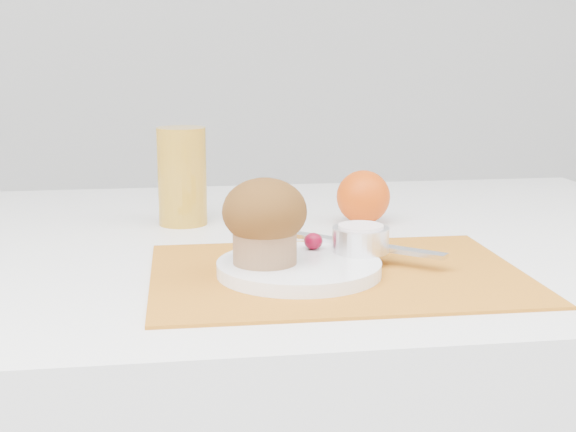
{
  "coord_description": "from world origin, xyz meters",
  "views": [
    {
      "loc": [
        -0.13,
        -0.94,
        0.99
      ],
      "look_at": [
        0.0,
        -0.05,
        0.8
      ],
      "focal_mm": 50.0,
      "sensor_mm": 36.0,
      "label": 1
    }
  ],
  "objects": [
    {
      "name": "raspberry_near",
      "position": [
        0.03,
        -0.08,
        0.78
      ],
      "size": [
        0.02,
        0.02,
        0.02
      ],
      "primitive_type": "ellipsoid",
      "color": "#500207",
      "rests_on": "plate"
    },
    {
      "name": "ramekin",
      "position": [
        0.08,
        -0.1,
        0.78
      ],
      "size": [
        0.06,
        0.06,
        0.03
      ],
      "primitive_type": "cylinder",
      "rotation": [
        0.0,
        0.0,
        -0.02
      ],
      "color": "white",
      "rests_on": "plate"
    },
    {
      "name": "butter_knife",
      "position": [
        0.09,
        -0.08,
        0.77
      ],
      "size": [
        0.16,
        0.15,
        0.01
      ],
      "primitive_type": "cube",
      "rotation": [
        0.0,
        0.0,
        -0.73
      ],
      "color": "silver",
      "rests_on": "plate"
    },
    {
      "name": "juice_glass",
      "position": [
        -0.11,
        0.15,
        0.82
      ],
      "size": [
        0.07,
        0.07,
        0.13
      ],
      "primitive_type": "cylinder",
      "rotation": [
        0.0,
        0.0,
        -0.04
      ],
      "color": "gold",
      "rests_on": "table"
    },
    {
      "name": "orange",
      "position": [
        0.13,
        0.12,
        0.79
      ],
      "size": [
        0.07,
        0.07,
        0.07
      ],
      "primitive_type": "sphere",
      "color": "#E24C08",
      "rests_on": "table"
    },
    {
      "name": "cream",
      "position": [
        0.08,
        -0.1,
        0.79
      ],
      "size": [
        0.06,
        0.06,
        0.01
      ],
      "primitive_type": "cylinder",
      "rotation": [
        0.0,
        0.0,
        0.32
      ],
      "color": "white",
      "rests_on": "ramekin"
    },
    {
      "name": "placemat",
      "position": [
        0.05,
        -0.13,
        0.75
      ],
      "size": [
        0.4,
        0.3,
        0.0
      ],
      "primitive_type": "cube",
      "rotation": [
        0.0,
        0.0,
        -0.01
      ],
      "color": "#C4701B",
      "rests_on": "table"
    },
    {
      "name": "plate",
      "position": [
        0.0,
        -0.13,
        0.76
      ],
      "size": [
        0.2,
        0.2,
        0.01
      ],
      "primitive_type": "cylinder",
      "rotation": [
        0.0,
        0.0,
        -0.17
      ],
      "color": "white",
      "rests_on": "placemat"
    },
    {
      "name": "raspberry_far",
      "position": [
        0.03,
        -0.08,
        0.78
      ],
      "size": [
        0.02,
        0.02,
        0.02
      ],
      "primitive_type": "ellipsoid",
      "color": "#580214",
      "rests_on": "plate"
    },
    {
      "name": "muffin",
      "position": [
        -0.03,
        -0.13,
        0.81
      ],
      "size": [
        0.09,
        0.09,
        0.09
      ],
      "color": "#9A6F4A",
      "rests_on": "plate"
    }
  ]
}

